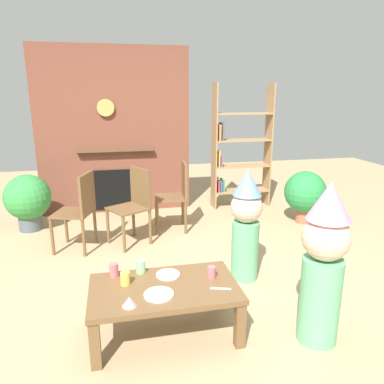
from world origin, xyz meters
The scene contains 19 objects.
ground_plane centered at (0.00, 0.00, 0.00)m, with size 12.00×12.00×0.00m, color tan.
brick_fireplace_feature centered at (-0.54, 2.60, 1.19)m, with size 2.20×0.28×2.40m.
bookshelf centered at (1.32, 2.40, 0.88)m, with size 0.90×0.28×1.90m.
coffee_table centered at (-0.26, -0.54, 0.33)m, with size 1.08×0.62×0.39m.
paper_cup_near_left centered at (-0.41, -0.29, 0.44)m, with size 0.08×0.08×0.10m, color #8CD18C.
paper_cup_near_right centered at (-0.54, -0.45, 0.44)m, with size 0.07×0.07×0.10m, color #F2CC4C.
paper_cup_center centered at (0.11, -0.49, 0.43)m, with size 0.06×0.06×0.09m, color #E5666B.
paper_cup_far_left centered at (-0.62, -0.31, 0.44)m, with size 0.07×0.07×0.11m, color #E5666B.
paper_plate_front centered at (-0.21, -0.38, 0.39)m, with size 0.18×0.18×0.01m, color white.
paper_plate_rear centered at (-0.32, -0.65, 0.39)m, with size 0.21×0.21×0.01m, color white.
birthday_cake_slice centered at (-0.52, -0.74, 0.42)m, with size 0.10×0.10×0.07m, color pink.
table_fork centered at (0.13, -0.66, 0.39)m, with size 0.15×0.02×0.01m, color silver.
child_with_cone_hat centered at (0.81, -0.85, 0.63)m, with size 0.33×0.33×1.19m.
child_in_pink centered at (0.61, 0.14, 0.57)m, with size 0.30×0.30×1.08m.
dining_chair_left centered at (-0.97, 1.17, 0.51)m, with size 0.50×0.50×0.90m.
dining_chair_middle centered at (-0.36, 1.27, 0.51)m, with size 0.54×0.54×0.90m.
dining_chair_right centered at (0.21, 1.58, 0.51)m, with size 0.43×0.43×0.90m.
potted_plant_tall centered at (1.98, 1.47, 0.42)m, with size 0.57×0.57×0.72m.
potted_plant_short centered at (-1.69, 1.97, 0.42)m, with size 0.59×0.59×0.74m.
Camera 1 is at (-0.57, -2.91, 1.75)m, focal length 34.08 mm.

